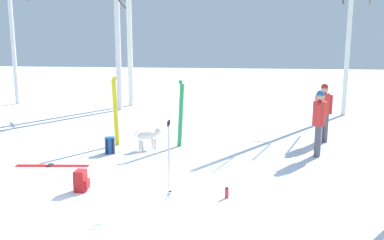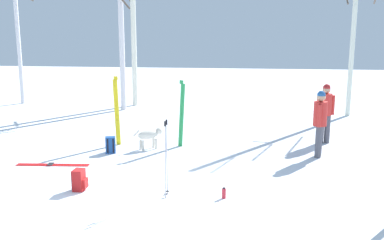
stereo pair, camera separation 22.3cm
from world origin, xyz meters
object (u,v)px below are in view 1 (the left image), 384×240
(birch_tree_1, at_px, (117,22))
(person_0, at_px, (323,109))
(dog, at_px, (149,135))
(backpack_1, at_px, (110,145))
(person_1, at_px, (319,119))
(birch_tree_3, at_px, (351,15))
(water_bottle_0, at_px, (227,193))
(ski_poles_0, at_px, (169,157))
(ski_pair_planted_1, at_px, (181,114))
(ski_pair_lying_0, at_px, (52,166))
(birch_tree_0, at_px, (12,21))
(backpack_0, at_px, (81,181))
(ski_pair_planted_0, at_px, (115,111))
(birch_tree_2, at_px, (129,22))

(birch_tree_1, bearing_deg, person_0, -32.29)
(person_0, xyz_separation_m, dog, (-4.85, -1.31, -0.59))
(backpack_1, bearing_deg, birch_tree_1, 102.98)
(person_1, relative_size, birch_tree_1, 0.25)
(person_0, height_order, dog, person_0)
(backpack_1, height_order, birch_tree_3, birch_tree_3)
(person_0, relative_size, water_bottle_0, 7.88)
(ski_poles_0, xyz_separation_m, birch_tree_3, (5.36, 9.12, 2.95))
(ski_pair_planted_1, distance_m, ski_pair_lying_0, 3.67)
(birch_tree_0, distance_m, birch_tree_1, 5.03)
(backpack_0, distance_m, birch_tree_3, 12.06)
(person_1, bearing_deg, ski_pair_planted_0, 174.36)
(ski_pair_lying_0, relative_size, backpack_1, 4.02)
(backpack_1, bearing_deg, person_0, 17.43)
(birch_tree_2, bearing_deg, person_0, -39.02)
(ski_poles_0, height_order, birch_tree_2, birch_tree_2)
(ski_pair_planted_1, xyz_separation_m, birch_tree_3, (5.64, 5.33, 2.83))
(backpack_1, distance_m, birch_tree_2, 8.36)
(ski_pair_planted_0, xyz_separation_m, birch_tree_2, (-1.22, 6.69, 2.58))
(person_0, bearing_deg, ski_poles_0, -128.48)
(ski_pair_planted_0, bearing_deg, ski_poles_0, -60.56)
(dog, bearing_deg, birch_tree_2, 107.57)
(person_0, xyz_separation_m, person_1, (-0.38, -1.49, 0.00))
(person_0, relative_size, ski_poles_0, 1.13)
(ski_pair_planted_0, bearing_deg, person_0, 9.20)
(ski_pair_planted_1, bearing_deg, person_0, 12.89)
(ski_poles_0, height_order, water_bottle_0, ski_poles_0)
(birch_tree_0, relative_size, birch_tree_2, 1.05)
(ski_pair_lying_0, bearing_deg, ski_pair_planted_0, 64.89)
(person_1, xyz_separation_m, birch_tree_3, (1.99, 5.90, 2.78))
(backpack_0, bearing_deg, ski_pair_planted_0, 94.76)
(person_0, height_order, birch_tree_2, birch_tree_2)
(dog, height_order, ski_poles_0, ski_poles_0)
(ski_pair_lying_0, height_order, backpack_1, backpack_1)
(dog, distance_m, ski_poles_0, 3.60)
(birch_tree_0, bearing_deg, birch_tree_3, -4.92)
(person_0, xyz_separation_m, birch_tree_1, (-7.27, 4.60, 2.56))
(ski_pair_planted_1, height_order, ski_poles_0, ski_pair_planted_1)
(water_bottle_0, bearing_deg, birch_tree_1, 116.65)
(backpack_0, xyz_separation_m, water_bottle_0, (2.94, -0.06, -0.11))
(birch_tree_3, bearing_deg, person_1, -108.66)
(person_1, xyz_separation_m, birch_tree_2, (-6.70, 7.23, 2.57))
(person_0, distance_m, backpack_1, 6.12)
(backpack_0, xyz_separation_m, birch_tree_1, (-1.72, 9.21, 3.33))
(person_0, distance_m, ski_pair_planted_0, 5.94)
(ski_pair_planted_1, height_order, birch_tree_1, birch_tree_1)
(ski_poles_0, bearing_deg, person_0, 51.52)
(person_0, bearing_deg, ski_pair_planted_1, -167.11)
(ski_pair_planted_0, height_order, ski_pair_lying_0, ski_pair_planted_0)
(ski_pair_planted_1, relative_size, ski_poles_0, 1.23)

